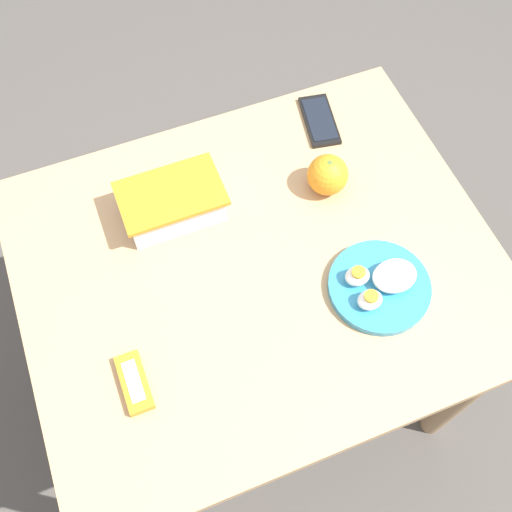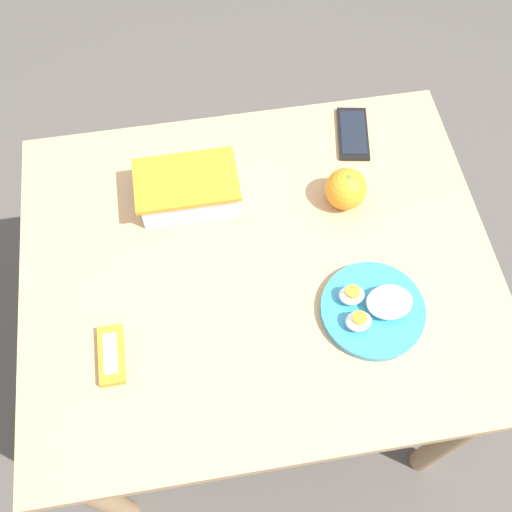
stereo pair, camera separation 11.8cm
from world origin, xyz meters
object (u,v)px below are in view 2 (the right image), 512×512
object	(u,v)px
cell_phone	(353,134)
rice_plate	(374,308)
orange_fruit	(346,189)
candy_bar	(111,355)
food_container	(188,191)

from	to	relation	value
cell_phone	rice_plate	bearing A→B (deg)	-98.59
rice_plate	cell_phone	xyz separation A→B (m)	(0.06, 0.43, -0.01)
orange_fruit	candy_bar	size ratio (longest dim) A/B	0.78
candy_bar	cell_phone	bearing A→B (deg)	37.82
candy_bar	cell_phone	world-z (taller)	candy_bar
food_container	orange_fruit	bearing A→B (deg)	-9.73
orange_fruit	rice_plate	bearing A→B (deg)	-90.65
food_container	rice_plate	distance (m)	0.45
food_container	orange_fruit	size ratio (longest dim) A/B	2.42
orange_fruit	candy_bar	xyz separation A→B (m)	(-0.50, -0.27, -0.03)
food_container	rice_plate	xyz separation A→B (m)	(0.32, -0.32, -0.02)
candy_bar	orange_fruit	bearing A→B (deg)	28.13
orange_fruit	food_container	bearing A→B (deg)	170.27
rice_plate	candy_bar	size ratio (longest dim) A/B	1.79
food_container	rice_plate	size ratio (longest dim) A/B	1.05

